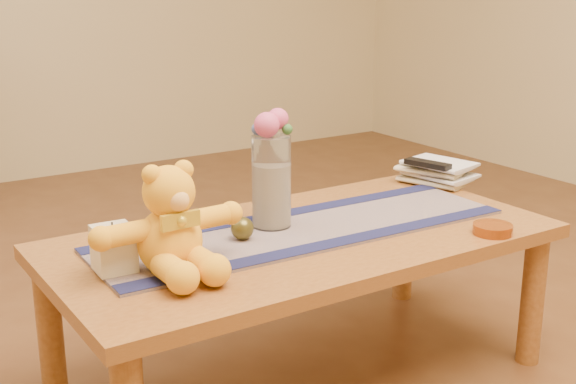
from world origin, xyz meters
TOP-DOWN VIEW (x-y plane):
  - floor at (0.00, 0.00)m, footprint 5.50×5.50m
  - coffee_table_top at (0.00, 0.00)m, footprint 1.40×0.70m
  - table_leg_fr at (0.64, -0.29)m, footprint 0.07×0.07m
  - table_leg_bl at (-0.64, 0.29)m, footprint 0.07×0.07m
  - table_leg_br at (0.64, 0.29)m, footprint 0.07×0.07m
  - persian_runner at (0.02, 0.02)m, footprint 1.21×0.38m
  - runner_border_near at (0.01, -0.12)m, footprint 1.20×0.09m
  - runner_border_far at (0.02, 0.17)m, footprint 1.20×0.09m
  - teddy_bear at (-0.42, -0.05)m, footprint 0.38×0.31m
  - pillar_candle at (-0.54, 0.01)m, footprint 0.10×0.10m
  - candle_wick at (-0.54, 0.01)m, footprint 0.00×0.00m
  - glass_vase at (-0.05, 0.09)m, footprint 0.11×0.11m
  - potpourri_fill at (-0.05, 0.09)m, footprint 0.09×0.09m
  - rose_left at (-0.07, 0.08)m, footprint 0.07×0.07m
  - rose_right at (-0.02, 0.10)m, footprint 0.06×0.06m
  - blue_flower_back at (-0.04, 0.13)m, footprint 0.04×0.04m
  - blue_flower_side at (-0.08, 0.11)m, footprint 0.04×0.04m
  - leaf_sprig at (-0.01, 0.07)m, footprint 0.03×0.03m
  - bronze_ball at (-0.17, 0.03)m, footprint 0.08×0.08m
  - book_bottom at (0.61, 0.17)m, footprint 0.23×0.26m
  - book_lower at (0.62, 0.17)m, footprint 0.20×0.25m
  - book_upper at (0.61, 0.17)m, footprint 0.24×0.27m
  - book_top at (0.62, 0.17)m, footprint 0.21×0.25m
  - tv_remote at (0.61, 0.16)m, footprint 0.09×0.17m
  - amber_dish at (0.44, -0.29)m, footprint 0.12×0.12m

SIDE VIEW (x-z plane):
  - floor at x=0.00m, z-range 0.00..0.00m
  - table_leg_fr at x=0.64m, z-range 0.00..0.41m
  - table_leg_bl at x=-0.64m, z-range 0.00..0.41m
  - table_leg_br at x=0.64m, z-range 0.00..0.41m
  - coffee_table_top at x=0.00m, z-range 0.41..0.45m
  - persian_runner at x=0.02m, z-range 0.45..0.46m
  - runner_border_near at x=0.01m, z-range 0.46..0.46m
  - runner_border_far at x=0.02m, z-range 0.46..0.46m
  - book_bottom at x=0.61m, z-range 0.45..0.47m
  - amber_dish at x=0.44m, z-range 0.45..0.48m
  - book_lower at x=0.62m, z-range 0.47..0.49m
  - bronze_ball at x=-0.17m, z-range 0.46..0.52m
  - book_upper at x=0.61m, z-range 0.49..0.51m
  - pillar_candle at x=-0.54m, z-range 0.46..0.57m
  - book_top at x=0.62m, z-range 0.51..0.53m
  - tv_remote at x=0.61m, z-range 0.53..0.54m
  - potpourri_fill at x=-0.05m, z-range 0.46..0.64m
  - candle_wick at x=-0.54m, z-range 0.57..0.58m
  - teddy_bear at x=-0.42m, z-range 0.46..0.71m
  - glass_vase at x=-0.05m, z-range 0.46..0.72m
  - leaf_sprig at x=-0.01m, z-range 0.72..0.75m
  - blue_flower_side at x=-0.08m, z-range 0.72..0.76m
  - blue_flower_back at x=-0.04m, z-range 0.72..0.77m
  - rose_left at x=-0.07m, z-range 0.72..0.79m
  - rose_right at x=-0.02m, z-range 0.73..0.79m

